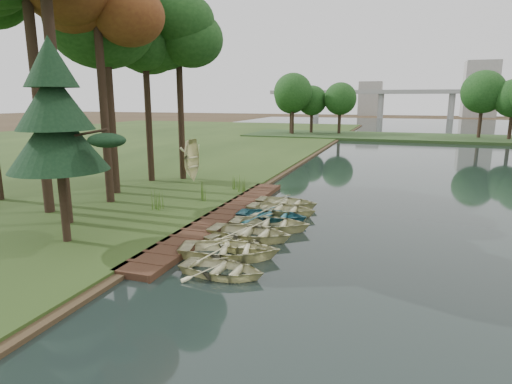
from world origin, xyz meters
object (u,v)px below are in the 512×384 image
(boardwalk, at_px, (223,216))
(pine_tree, at_px, (55,118))
(rowboat_2, at_px, (237,241))
(rowboat_0, at_px, (222,267))
(rowboat_1, at_px, (230,248))
(stored_rowboat, at_px, (193,177))

(boardwalk, height_order, pine_tree, pine_tree)
(rowboat_2, distance_m, pine_tree, 8.54)
(rowboat_0, distance_m, rowboat_1, 1.71)
(pine_tree, bearing_deg, rowboat_0, -5.37)
(stored_rowboat, xyz_separation_m, pine_tree, (1.02, -13.26, 4.66))
(stored_rowboat, distance_m, pine_tree, 14.09)
(rowboat_1, bearing_deg, rowboat_2, -6.65)
(rowboat_1, height_order, rowboat_2, rowboat_1)
(rowboat_2, xyz_separation_m, stored_rowboat, (-7.72, 11.27, 0.24))
(boardwalk, distance_m, rowboat_2, 4.61)
(boardwalk, xyz_separation_m, rowboat_1, (2.40, -4.99, 0.30))
(rowboat_0, bearing_deg, rowboat_2, 12.64)
(rowboat_2, height_order, stored_rowboat, stored_rowboat)
(rowboat_0, distance_m, rowboat_2, 2.71)
(rowboat_0, xyz_separation_m, rowboat_2, (-0.49, 2.67, -0.00))
(boardwalk, bearing_deg, rowboat_2, -59.92)
(rowboat_0, bearing_deg, stored_rowboat, 32.65)
(rowboat_2, bearing_deg, stored_rowboat, 54.59)
(rowboat_1, relative_size, pine_tree, 0.48)
(stored_rowboat, bearing_deg, boardwalk, -132.16)
(rowboat_1, height_order, pine_tree, pine_tree)
(boardwalk, relative_size, rowboat_0, 5.27)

